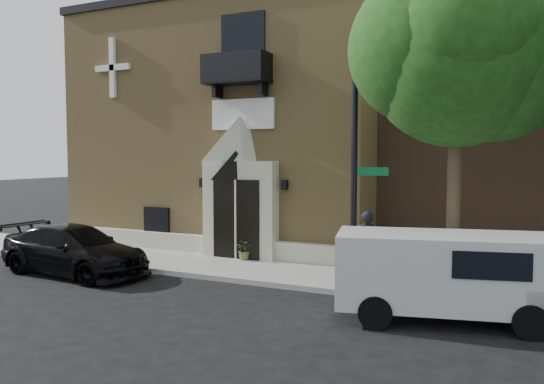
# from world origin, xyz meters

# --- Properties ---
(ground) EXTENTS (120.00, 120.00, 0.00)m
(ground) POSITION_xyz_m (0.00, 0.00, 0.00)
(ground) COLOR black
(ground) RESTS_ON ground
(sidewalk) EXTENTS (42.00, 3.00, 0.15)m
(sidewalk) POSITION_xyz_m (1.00, 1.50, 0.07)
(sidewalk) COLOR gray
(sidewalk) RESTS_ON ground
(church) EXTENTS (12.20, 11.01, 9.30)m
(church) POSITION_xyz_m (-2.99, 7.95, 4.63)
(church) COLOR #AC8851
(church) RESTS_ON ground
(street_tree_left) EXTENTS (4.97, 4.38, 7.77)m
(street_tree_left) POSITION_xyz_m (6.03, 0.35, 5.87)
(street_tree_left) COLOR #38281C
(street_tree_left) RESTS_ON sidewalk
(black_sedan) EXTENTS (5.14, 2.41, 1.45)m
(black_sedan) POSITION_xyz_m (-4.55, -1.04, 0.73)
(black_sedan) COLOR black
(black_sedan) RESTS_ON ground
(cargo_van) EXTENTS (4.88, 2.83, 1.87)m
(cargo_van) POSITION_xyz_m (6.21, -0.92, 1.05)
(cargo_van) COLOR silver
(cargo_van) RESTS_ON ground
(street_sign) EXTENTS (1.07, 0.90, 5.79)m
(street_sign) POSITION_xyz_m (3.66, 0.22, 3.07)
(street_sign) COLOR black
(street_sign) RESTS_ON sidewalk
(fire_hydrant) EXTENTS (0.49, 0.39, 0.87)m
(fire_hydrant) POSITION_xyz_m (4.83, 0.20, 0.58)
(fire_hydrant) COLOR #972401
(fire_hydrant) RESTS_ON sidewalk
(dumpster) EXTENTS (2.15, 1.45, 1.30)m
(dumpster) POSITION_xyz_m (7.57, 0.80, 0.81)
(dumpster) COLOR #103C1B
(dumpster) RESTS_ON sidewalk
(planter) EXTENTS (0.68, 0.62, 0.65)m
(planter) POSITION_xyz_m (-0.63, 2.39, 0.48)
(planter) COLOR #566A33
(planter) RESTS_ON sidewalk
(pedestrian_near) EXTENTS (0.80, 0.73, 1.84)m
(pedestrian_near) POSITION_xyz_m (3.53, 1.81, 1.07)
(pedestrian_near) COLOR black
(pedestrian_near) RESTS_ON sidewalk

